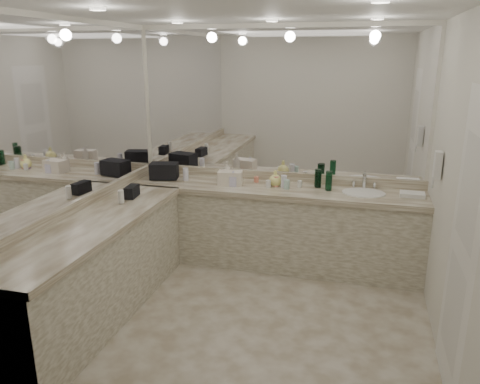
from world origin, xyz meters
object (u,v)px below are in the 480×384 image
(black_toiletry_bag, at_px, (164,172))
(soap_bottle_a, at_px, (227,172))
(hand_towel, at_px, (412,194))
(sink, at_px, (364,194))
(cream_cosmetic_case, at_px, (230,178))
(soap_bottle_b, at_px, (233,179))
(soap_bottle_c, at_px, (275,178))
(wall_phone, at_px, (438,165))

(black_toiletry_bag, bearing_deg, soap_bottle_a, 6.34)
(hand_towel, xyz_separation_m, soap_bottle_a, (-1.98, 0.06, 0.10))
(sink, distance_m, soap_bottle_a, 1.51)
(sink, relative_size, black_toiletry_bag, 1.41)
(cream_cosmetic_case, distance_m, soap_bottle_b, 0.08)
(soap_bottle_c, bearing_deg, wall_phone, -19.33)
(cream_cosmetic_case, bearing_deg, soap_bottle_b, -54.86)
(black_toiletry_bag, height_order, soap_bottle_a, soap_bottle_a)
(cream_cosmetic_case, bearing_deg, sink, -8.09)
(cream_cosmetic_case, height_order, soap_bottle_c, soap_bottle_c)
(wall_phone, distance_m, soap_bottle_b, 2.06)
(hand_towel, bearing_deg, soap_bottle_a, 178.24)
(cream_cosmetic_case, bearing_deg, hand_towel, -8.02)
(sink, relative_size, soap_bottle_c, 2.49)
(soap_bottle_b, bearing_deg, black_toiletry_bag, 174.59)
(soap_bottle_a, relative_size, soap_bottle_b, 1.40)
(wall_phone, height_order, soap_bottle_b, wall_phone)
(hand_towel, distance_m, soap_bottle_a, 1.98)
(cream_cosmetic_case, bearing_deg, black_toiletry_bag, 168.62)
(hand_towel, bearing_deg, sink, -178.38)
(soap_bottle_c, bearing_deg, sink, -2.56)
(soap_bottle_a, bearing_deg, sink, -2.83)
(sink, bearing_deg, cream_cosmetic_case, -178.66)
(wall_phone, relative_size, soap_bottle_a, 1.02)
(wall_phone, distance_m, black_toiletry_bag, 2.90)
(hand_towel, relative_size, soap_bottle_a, 1.03)
(cream_cosmetic_case, distance_m, soap_bottle_c, 0.50)
(hand_towel, height_order, soap_bottle_b, soap_bottle_b)
(cream_cosmetic_case, height_order, soap_bottle_b, soap_bottle_b)
(black_toiletry_bag, height_order, soap_bottle_b, black_toiletry_bag)
(soap_bottle_a, bearing_deg, cream_cosmetic_case, -56.63)
(soap_bottle_a, bearing_deg, hand_towel, -1.76)
(black_toiletry_bag, relative_size, soap_bottle_b, 1.86)
(black_toiletry_bag, bearing_deg, wall_phone, -9.88)
(cream_cosmetic_case, height_order, hand_towel, cream_cosmetic_case)
(hand_towel, distance_m, soap_bottle_c, 1.42)
(sink, distance_m, cream_cosmetic_case, 1.43)
(black_toiletry_bag, relative_size, soap_bottle_c, 1.76)
(cream_cosmetic_case, xyz_separation_m, soap_bottle_c, (0.49, 0.08, 0.01))
(wall_phone, distance_m, soap_bottle_c, 1.68)
(wall_phone, distance_m, hand_towel, 0.68)
(cream_cosmetic_case, xyz_separation_m, hand_towel, (1.91, 0.05, -0.06))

